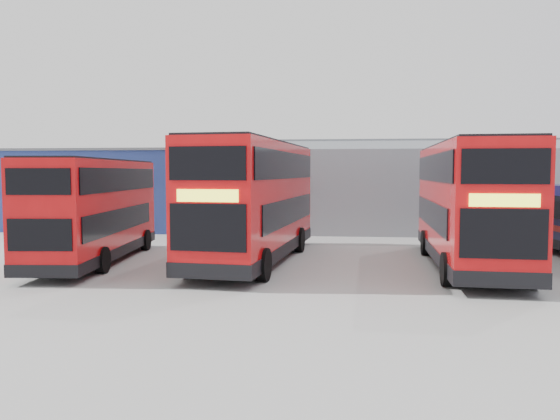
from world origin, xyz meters
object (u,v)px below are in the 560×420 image
object	(u,v)px
maintenance_shed	(429,188)
panel_van	(53,215)
double_decker_centre	(255,202)
double_decker_right	(468,206)
office_block	(100,189)
double_decker_left	(95,211)

from	to	relation	value
maintenance_shed	panel_van	world-z (taller)	maintenance_shed
double_decker_centre	panel_van	distance (m)	16.42
double_decker_right	panel_van	xyz separation A→B (m)	(-22.10, 9.39, -1.27)
double_decker_centre	office_block	bearing A→B (deg)	140.07
panel_van	double_decker_centre	bearing A→B (deg)	-23.71
double_decker_centre	panel_van	world-z (taller)	double_decker_centre
maintenance_shed	double_decker_left	distance (m)	22.51
double_decker_right	double_decker_centre	bearing A→B (deg)	-179.89
maintenance_shed	double_decker_left	xyz separation A→B (m)	(-15.90, -15.93, -0.51)
double_decker_right	panel_van	world-z (taller)	double_decker_right
maintenance_shed	double_decker_centre	world-z (taller)	maintenance_shed
panel_van	double_decker_left	bearing A→B (deg)	-44.27
double_decker_right	panel_van	bearing A→B (deg)	160.15
double_decker_left	double_decker_right	size ratio (longest dim) A/B	0.88
maintenance_shed	office_block	bearing A→B (deg)	-174.79
double_decker_left	double_decker_right	bearing A→B (deg)	176.67
maintenance_shed	double_decker_right	xyz separation A→B (m)	(-1.02, -15.50, -0.22)
double_decker_left	double_decker_centre	bearing A→B (deg)	-177.22
office_block	panel_van	distance (m)	4.49
double_decker_centre	panel_van	bearing A→B (deg)	152.97
double_decker_centre	double_decker_right	xyz separation A→B (m)	(8.40, -0.45, -0.06)
double_decker_right	double_decker_left	bearing A→B (deg)	-175.15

